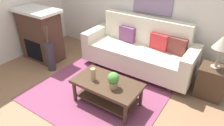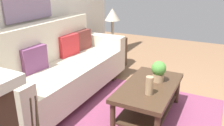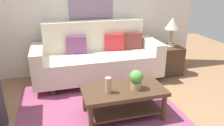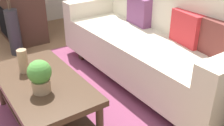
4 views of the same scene
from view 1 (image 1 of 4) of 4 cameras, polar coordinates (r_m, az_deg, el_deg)
name	(u,v)px [view 1 (image 1 of 4)]	position (r m, az deg, el deg)	size (l,w,h in m)	color
ground_plane	(84,105)	(3.49, -7.89, -11.67)	(8.81, 8.81, 0.00)	#8C6647
area_rug	(102,90)	(3.78, -2.94, -7.47)	(2.27, 2.17, 0.01)	#843D5B
couch	(139,51)	(4.21, 7.60, 3.41)	(2.29, 0.84, 1.08)	beige
throw_pillow_plum	(127,34)	(4.36, 4.34, 8.14)	(0.36, 0.12, 0.32)	#7A4270
throw_pillow_crimson	(159,42)	(4.09, 13.13, 5.87)	(0.36, 0.12, 0.32)	red
throw_pillow_maroon	(177,46)	(4.00, 17.88, 4.58)	(0.36, 0.12, 0.32)	brown
coffee_table	(107,88)	(3.30, -1.39, -7.03)	(1.10, 0.60, 0.43)	#422D1E
tabletop_vase	(93,74)	(3.24, -5.33, -3.17)	(0.08, 0.08, 0.21)	tan
potted_plant_tabletop	(113,80)	(3.04, 0.39, -4.71)	(0.18, 0.18, 0.26)	tan
side_table	(211,81)	(3.90, 26.11, -4.64)	(0.44, 0.44, 0.56)	#422D1E
table_lamp	(222,44)	(3.59, 28.64, 4.82)	(0.28, 0.28, 0.57)	gray
fireplace	(40,35)	(4.83, -19.48, 7.52)	(1.02, 0.58, 1.16)	#472D23
floor_vase	(50,57)	(4.40, -16.94, 1.65)	(0.17, 0.17, 0.61)	#2D2D33
floor_vase_branch_a	(47,35)	(4.18, -17.75, 7.45)	(0.01, 0.01, 0.36)	brown
floor_vase_branch_b	(47,35)	(4.21, -17.84, 7.61)	(0.01, 0.01, 0.36)	brown
floor_vase_branch_c	(46,35)	(4.19, -18.19, 7.44)	(0.01, 0.01, 0.36)	brown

